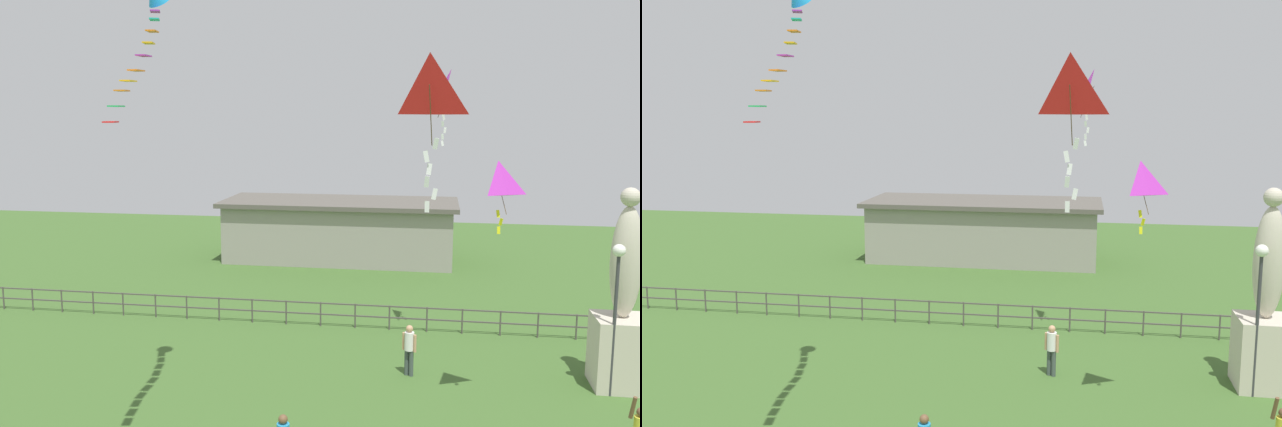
% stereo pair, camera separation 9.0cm
% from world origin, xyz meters
% --- Properties ---
extents(statue_monument, '(1.58, 1.58, 6.03)m').
position_xyz_m(statue_monument, '(7.98, 9.77, 1.98)').
color(statue_monument, beige).
rests_on(statue_monument, ground_plane).
extents(lamppost, '(0.36, 0.36, 4.50)m').
position_xyz_m(lamppost, '(7.57, 9.02, 3.26)').
color(lamppost, '#38383D').
rests_on(lamppost, ground_plane).
extents(person_3, '(0.45, 0.30, 1.63)m').
position_xyz_m(person_3, '(1.73, 9.59, 0.94)').
color(person_3, '#3F4C47').
rests_on(person_3, ground_plane).
extents(kite_0, '(0.95, 0.86, 1.85)m').
position_xyz_m(kite_0, '(4.03, 7.45, 6.37)').
color(kite_0, '#B22DB2').
extents(kite_1, '(0.78, 1.18, 2.57)m').
position_xyz_m(kite_1, '(2.84, 12.84, 8.97)').
color(kite_1, '#B22DB2').
extents(kite_3, '(0.94, 0.52, 2.72)m').
position_xyz_m(kite_3, '(2.28, 0.90, 8.53)').
color(kite_3, red).
extents(streamer_kite, '(1.32, 4.92, 3.67)m').
position_xyz_m(streamer_kite, '(-4.80, 5.99, 10.98)').
color(streamer_kite, '#198CD1').
extents(waterfront_railing, '(36.02, 0.06, 0.95)m').
position_xyz_m(waterfront_railing, '(-0.39, 14.00, 0.62)').
color(waterfront_railing, '#4C4742').
rests_on(waterfront_railing, ground_plane).
extents(pavilion_building, '(12.87, 5.32, 3.32)m').
position_xyz_m(pavilion_building, '(-2.78, 26.00, 1.68)').
color(pavilion_building, gray).
rests_on(pavilion_building, ground_plane).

